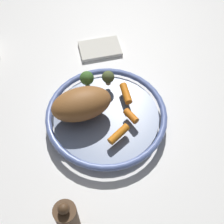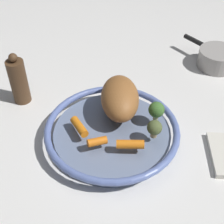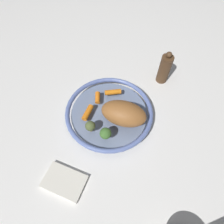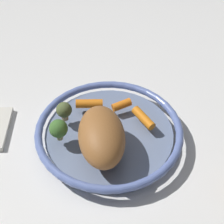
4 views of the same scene
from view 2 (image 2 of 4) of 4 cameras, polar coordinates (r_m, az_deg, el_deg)
ground_plane at (r=0.84m, az=0.00°, el=-4.97°), size 2.25×2.25×0.00m
serving_bowl at (r=0.82m, az=0.00°, el=-3.71°), size 0.35×0.35×0.05m
roast_chicken_piece at (r=0.83m, az=1.41°, el=2.55°), size 0.19×0.18×0.08m
baby_carrot_center at (r=0.76m, az=-2.68°, el=-5.30°), size 0.03×0.05×0.02m
baby_carrot_near_rim at (r=0.75m, az=3.29°, el=-5.78°), size 0.06×0.06×0.02m
baby_carrot_left at (r=0.80m, az=-5.86°, el=-2.62°), size 0.07×0.03×0.02m
broccoli_floret_small at (r=0.81m, az=7.93°, el=0.37°), size 0.04×0.04×0.05m
broccoli_floret_large at (r=0.77m, az=7.59°, el=-2.84°), size 0.04×0.04×0.05m
pepper_mill at (r=0.95m, az=-16.34°, el=5.37°), size 0.05×0.05×0.16m
saucepan at (r=1.14m, az=18.23°, el=9.11°), size 0.21×0.13×0.06m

